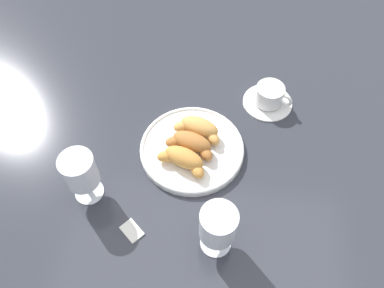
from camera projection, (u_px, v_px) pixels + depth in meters
ground_plane at (198, 145)px, 0.97m from camera, size 2.20×2.20×0.00m
pastry_plate at (192, 148)px, 0.96m from camera, size 0.26×0.26×0.02m
croissant_large at (199, 128)px, 0.96m from camera, size 0.13×0.09×0.04m
croissant_small at (191, 143)px, 0.93m from camera, size 0.13×0.09×0.04m
croissant_extra at (183, 159)px, 0.90m from camera, size 0.13×0.09×0.04m
coffee_cup_near at (269, 97)px, 1.03m from camera, size 0.14×0.14×0.06m
juice_glass_left at (80, 172)px, 0.82m from camera, size 0.08×0.08×0.14m
juice_glass_right at (218, 226)px, 0.75m from camera, size 0.08×0.08×0.14m
sugar_packet at (132, 230)px, 0.84m from camera, size 0.06×0.06×0.01m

